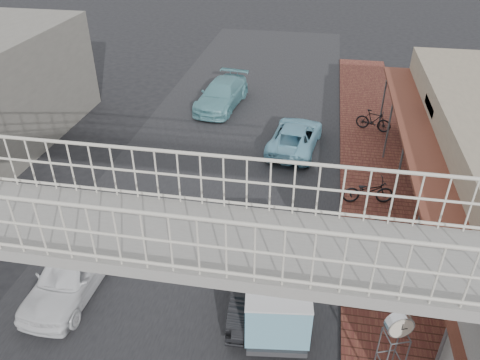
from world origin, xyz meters
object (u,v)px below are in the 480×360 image
at_px(white_hatchback, 71,272).
at_px(motorcycle_near, 368,191).
at_px(angkot_curb, 295,136).
at_px(angkot_far, 222,94).
at_px(street_clock, 398,328).
at_px(dark_sedan, 260,277).
at_px(arrow_sign, 382,236).
at_px(motorcycle_far, 374,120).
at_px(angkot_van, 277,281).

relative_size(white_hatchback, motorcycle_near, 2.09).
height_order(white_hatchback, angkot_curb, white_hatchback).
relative_size(angkot_far, street_clock, 1.90).
height_order(dark_sedan, motorcycle_near, dark_sedan).
bearing_deg(angkot_curb, angkot_far, -36.99).
bearing_deg(arrow_sign, street_clock, -90.34).
bearing_deg(motorcycle_near, white_hatchback, 114.67).
bearing_deg(motorcycle_far, angkot_far, 95.36).
bearing_deg(street_clock, white_hatchback, 149.51).
height_order(angkot_far, motorcycle_far, angkot_far).
height_order(motorcycle_far, arrow_sign, arrow_sign).
height_order(angkot_far, street_clock, street_clock).
xyz_separation_m(angkot_far, motorcycle_near, (7.51, -8.34, -0.10)).
bearing_deg(angkot_van, street_clock, -43.22).
relative_size(dark_sedan, angkot_van, 1.10).
bearing_deg(angkot_curb, angkot_van, 98.39).
bearing_deg(angkot_curb, arrow_sign, 115.41).
distance_m(angkot_curb, motorcycle_far, 4.41).
height_order(angkot_van, motorcycle_far, angkot_van).
bearing_deg(dark_sedan, angkot_far, 102.88).
bearing_deg(dark_sedan, arrow_sign, 6.07).
relative_size(angkot_van, motorcycle_far, 2.26).
bearing_deg(angkot_van, motorcycle_far, 67.25).
xyz_separation_m(white_hatchback, arrow_sign, (8.88, 1.34, 1.59)).
bearing_deg(dark_sedan, angkot_curb, 84.53).
bearing_deg(motorcycle_far, white_hatchback, 161.14).
bearing_deg(motorcycle_near, angkot_curb, 27.24).
height_order(angkot_far, angkot_van, angkot_van).
relative_size(motorcycle_far, street_clock, 0.68).
height_order(white_hatchback, angkot_van, angkot_van).
xyz_separation_m(angkot_van, motorcycle_near, (2.86, 5.97, -0.56)).
relative_size(white_hatchback, street_clock, 1.58).
distance_m(white_hatchback, angkot_van, 6.16).
distance_m(angkot_far, arrow_sign, 15.22).
relative_size(white_hatchback, angkot_van, 1.03).
distance_m(motorcycle_near, arrow_sign, 5.15).
height_order(angkot_far, arrow_sign, arrow_sign).
height_order(angkot_curb, angkot_far, angkot_far).
bearing_deg(motorcycle_far, dark_sedan, 179.70).
distance_m(angkot_curb, motorcycle_near, 5.14).
distance_m(white_hatchback, angkot_far, 14.63).
xyz_separation_m(motorcycle_near, street_clock, (0.01, -8.04, 1.62)).
height_order(angkot_curb, motorcycle_near, angkot_curb).
distance_m(white_hatchback, dark_sedan, 5.66).
bearing_deg(angkot_far, motorcycle_far, -5.37).
relative_size(dark_sedan, motorcycle_near, 2.24).
bearing_deg(angkot_far, motorcycle_near, -40.60).
height_order(white_hatchback, motorcycle_far, white_hatchback).
relative_size(motorcycle_far, arrow_sign, 0.65).
bearing_deg(motorcycle_far, motorcycle_near, -167.01).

